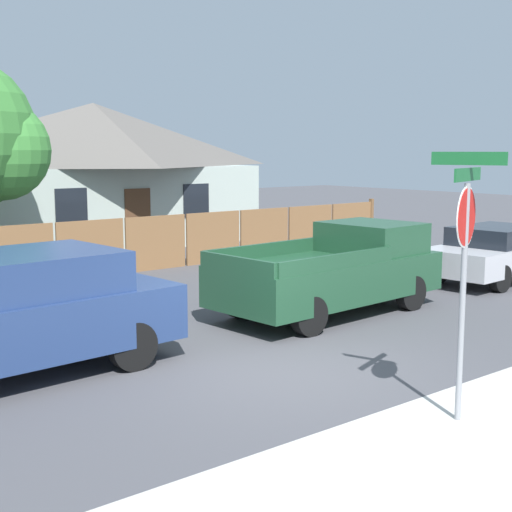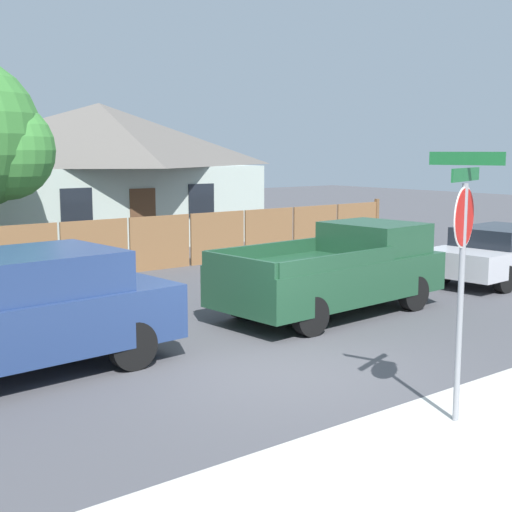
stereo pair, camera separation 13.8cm
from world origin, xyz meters
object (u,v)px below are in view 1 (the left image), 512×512
(orange_pickup, at_px, (335,271))
(parked_sedan, at_px, (499,252))
(red_suv, at_px, (2,312))
(stop_sign, at_px, (465,241))
(house, at_px, (95,171))

(orange_pickup, xyz_separation_m, parked_sedan, (5.70, -0.02, -0.13))
(orange_pickup, relative_size, parked_sedan, 1.03)
(red_suv, distance_m, orange_pickup, 6.57)
(orange_pickup, xyz_separation_m, stop_sign, (-2.93, -4.97, 1.31))
(house, relative_size, stop_sign, 3.36)
(parked_sedan, bearing_deg, house, 105.34)
(red_suv, distance_m, parked_sedan, 12.27)
(house, height_order, red_suv, house)
(orange_pickup, distance_m, stop_sign, 5.91)
(red_suv, height_order, orange_pickup, red_suv)
(red_suv, xyz_separation_m, stop_sign, (3.64, -4.95, 1.19))
(house, relative_size, orange_pickup, 2.16)
(house, relative_size, parked_sedan, 2.22)
(red_suv, bearing_deg, parked_sedan, -3.80)
(orange_pickup, height_order, stop_sign, stop_sign)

